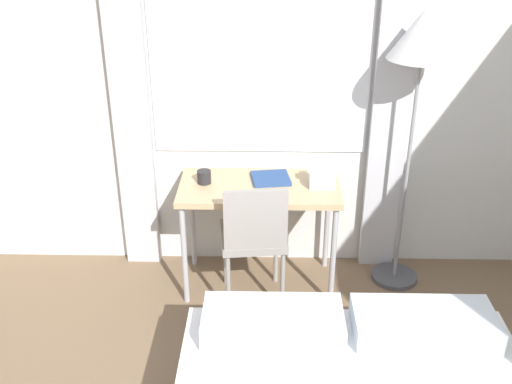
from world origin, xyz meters
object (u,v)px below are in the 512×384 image
desk (259,196)px  book (271,178)px  telephone (322,177)px  mug (204,177)px  standing_lamp (422,52)px  desk_chair (254,234)px

desk → book: 0.14m
desk → telephone: 0.42m
telephone → book: bearing=170.5°
book → telephone: bearing=-9.5°
desk → mug: 0.37m
telephone → standing_lamp: bearing=4.6°
desk_chair → standing_lamp: (0.97, 0.30, 1.06)m
desk → standing_lamp: size_ratio=0.56×
book → mug: size_ratio=3.00×
standing_lamp → mug: (-1.29, -0.04, -0.79)m
desk → book: bearing=47.1°
standing_lamp → mug: standing_lamp is taller
desk_chair → standing_lamp: bearing=10.7°
desk_chair → telephone: bearing=24.7°
book → standing_lamp: bearing=-0.6°
desk_chair → mug: (-0.32, 0.26, 0.27)m
book → desk_chair: bearing=-108.2°
desk → desk_chair: 0.28m
telephone → desk: bearing=-176.5°
mug → desk_chair: bearing=-38.7°
desk → standing_lamp: (0.94, 0.07, 0.91)m
desk_chair → book: 0.40m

